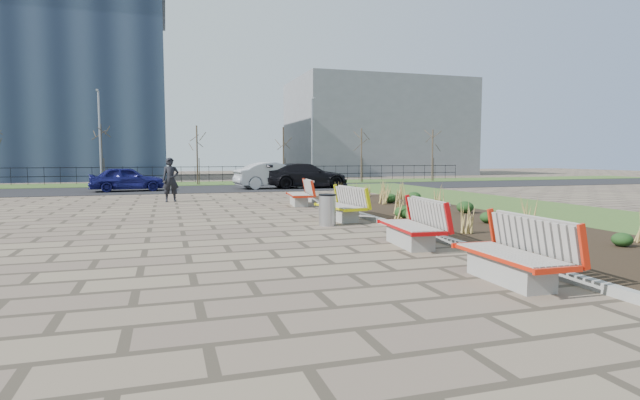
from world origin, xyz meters
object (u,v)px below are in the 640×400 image
object	(u,v)px
car_blue	(127,179)
lamp_west	(100,139)
bench_b	(410,223)
car_black	(306,176)
bench_c	(340,204)
lamp_east	(312,141)
car_silver	(274,175)
bench_a	(510,251)
pedestrian	(171,180)
litter_bin	(327,210)
bench_d	(299,193)

from	to	relation	value
car_blue	lamp_west	xyz separation A→B (m)	(-1.88, 4.76, 2.34)
bench_b	car_black	size ratio (longest dim) A/B	0.40
bench_b	car_black	distance (m)	20.08
bench_c	lamp_east	distance (m)	20.94
car_blue	car_silver	xyz separation A→B (m)	(8.35, 0.04, 0.10)
bench_a	car_blue	xyz separation A→B (m)	(-7.12, 23.31, 0.20)
bench_c	pedestrian	distance (m)	9.42
litter_bin	car_blue	distance (m)	17.61
car_silver	litter_bin	bearing A→B (deg)	165.48
bench_d	car_silver	distance (m)	10.60
bench_b	car_silver	xyz separation A→B (m)	(1.23, 20.04, 0.31)
bench_a	bench_d	world-z (taller)	same
bench_a	car_black	size ratio (longest dim) A/B	0.40
pedestrian	car_black	distance (m)	10.77
pedestrian	car_blue	size ratio (longest dim) A/B	0.47
car_black	bench_d	bearing A→B (deg)	162.64
bench_d	car_silver	world-z (taller)	car_silver
bench_c	lamp_west	distance (m)	22.23
bench_a	bench_b	distance (m)	3.31
lamp_east	bench_d	bearing A→B (deg)	-108.15
pedestrian	car_black	xyz separation A→B (m)	(8.03, 7.18, -0.17)
bench_a	litter_bin	xyz separation A→B (m)	(-0.72, 6.91, -0.06)
bench_b	pedestrian	world-z (taller)	pedestrian
bench_a	car_black	xyz separation A→B (m)	(3.17, 23.14, 0.28)
bench_d	car_blue	bearing A→B (deg)	130.52
bench_c	car_silver	xyz separation A→B (m)	(1.23, 15.45, 0.31)
litter_bin	lamp_west	distance (m)	22.88
bench_b	litter_bin	bearing A→B (deg)	106.37
bench_a	lamp_east	size ratio (longest dim) A/B	0.35
car_blue	car_silver	distance (m)	8.35
car_black	bench_a	bearing A→B (deg)	171.91
bench_b	bench_d	xyz separation A→B (m)	(0.00, 9.51, 0.00)
litter_bin	lamp_east	bearing A→B (deg)	74.89
bench_d	car_silver	size ratio (longest dim) A/B	0.44
bench_a	bench_c	xyz separation A→B (m)	(0.00, 7.90, 0.00)
lamp_east	litter_bin	bearing A→B (deg)	-105.11
bench_a	pedestrian	bearing A→B (deg)	108.22
bench_c	car_silver	distance (m)	15.50
car_silver	lamp_east	size ratio (longest dim) A/B	0.79
car_black	lamp_east	distance (m)	5.73
car_blue	car_black	xyz separation A→B (m)	(10.29, -0.18, 0.08)
bench_c	pedestrian	world-z (taller)	pedestrian
pedestrian	lamp_east	size ratio (longest dim) A/B	0.32
lamp_west	lamp_east	size ratio (longest dim) A/B	1.00
bench_a	car_black	bearing A→B (deg)	83.47
bench_b	lamp_east	bearing A→B (deg)	83.71
bench_c	litter_bin	world-z (taller)	bench_c
pedestrian	car_black	world-z (taller)	pedestrian
car_silver	car_black	size ratio (longest dim) A/B	0.91
car_silver	lamp_west	distance (m)	11.49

